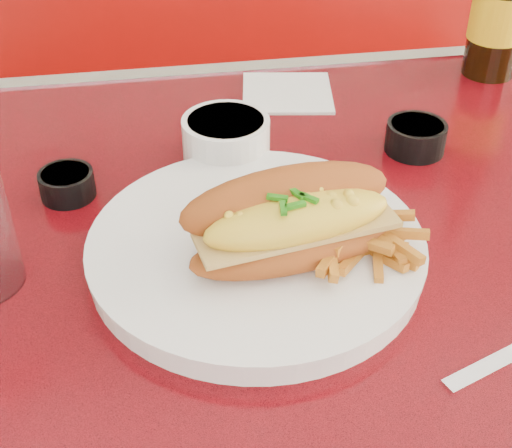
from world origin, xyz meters
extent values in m
cube|color=#B80B16|center=(0.00, 0.00, 0.75)|extent=(1.20, 0.80, 0.04)
cube|color=silver|center=(0.00, 0.40, 0.75)|extent=(1.22, 0.03, 0.04)
cube|color=#9C0E0A|center=(0.00, 0.78, 0.23)|extent=(1.20, 0.50, 0.45)
cylinder|color=white|center=(-0.12, -0.01, 0.78)|extent=(0.31, 0.31, 0.02)
cylinder|color=white|center=(-0.12, -0.01, 0.79)|extent=(0.32, 0.32, 0.00)
ellipsoid|color=#A9511B|center=(-0.09, -0.04, 0.81)|extent=(0.20, 0.09, 0.04)
cube|color=tan|center=(-0.09, -0.04, 0.82)|extent=(0.18, 0.08, 0.01)
ellipsoid|color=yellow|center=(-0.09, -0.04, 0.84)|extent=(0.17, 0.08, 0.04)
ellipsoid|color=#A9511B|center=(-0.09, -0.02, 0.84)|extent=(0.20, 0.10, 0.07)
cube|color=silver|center=(-0.05, -0.03, 0.79)|extent=(0.07, 0.13, 0.00)
cube|color=silver|center=(-0.08, 0.04, 0.79)|extent=(0.03, 0.04, 0.00)
cylinder|color=white|center=(-0.12, 0.16, 0.80)|extent=(0.11, 0.11, 0.05)
cylinder|color=black|center=(-0.12, 0.16, 0.82)|extent=(0.10, 0.10, 0.01)
cylinder|color=black|center=(-0.29, 0.12, 0.78)|extent=(0.07, 0.07, 0.03)
cylinder|color=#F18057|center=(-0.29, 0.12, 0.80)|extent=(0.06, 0.06, 0.01)
cylinder|color=black|center=(0.09, 0.15, 0.79)|extent=(0.08, 0.08, 0.03)
cylinder|color=#F18057|center=(0.09, 0.15, 0.80)|extent=(0.07, 0.07, 0.01)
cylinder|color=black|center=(0.26, 0.33, 0.86)|extent=(0.08, 0.08, 0.18)
cylinder|color=yellow|center=(0.26, 0.33, 0.85)|extent=(0.08, 0.08, 0.06)
cube|color=silver|center=(0.05, -0.16, 0.77)|extent=(0.11, 0.05, 0.00)
cube|color=white|center=(-0.02, 0.31, 0.77)|extent=(0.13, 0.13, 0.00)
camera|label=1|loc=(-0.20, -0.51, 1.19)|focal=50.00mm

